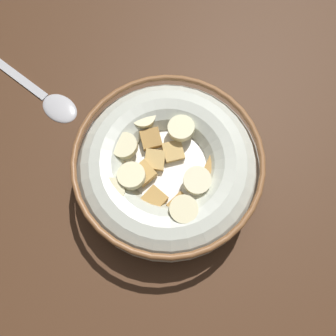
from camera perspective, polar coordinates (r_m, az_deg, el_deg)
The scene contains 3 objects.
ground_plane at distance 42.01cm, azimuth -0.00°, elevation -1.68°, with size 93.14×93.14×2.00cm, color #472B19.
cereal_bowl at distance 38.09cm, azimuth -0.04°, elevation 0.05°, with size 19.03×19.03×6.04cm.
spoon at distance 46.66cm, azimuth -18.14°, elevation 10.17°, with size 6.58×15.38×0.80cm.
Camera 1 is at (11.03, 4.14, 39.32)cm, focal length 39.48 mm.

